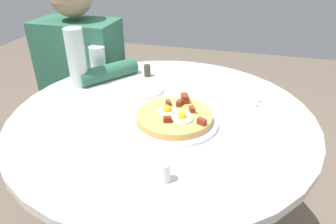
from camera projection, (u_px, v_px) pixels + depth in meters
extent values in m
cylinder|color=silver|center=(162.00, 116.00, 1.05)|extent=(1.03, 1.03, 0.03)
cylinder|color=#333338|center=(163.00, 193.00, 1.23)|extent=(0.12, 0.12, 0.70)
cube|color=#2D2D33|center=(93.00, 146.00, 1.73)|extent=(0.32, 0.28, 0.45)
cube|color=#2D664C|center=(82.00, 70.00, 1.50)|extent=(0.38, 0.22, 0.48)
cylinder|color=#2D664C|center=(108.00, 72.00, 1.27)|extent=(0.21, 0.25, 0.07)
cylinder|color=white|center=(174.00, 121.00, 0.98)|extent=(0.28, 0.28, 0.01)
cylinder|color=tan|center=(174.00, 117.00, 0.97)|extent=(0.25, 0.25, 0.02)
cylinder|color=white|center=(167.00, 111.00, 0.97)|extent=(0.06, 0.06, 0.01)
sphere|color=yellow|center=(167.00, 110.00, 0.97)|extent=(0.03, 0.03, 0.03)
cylinder|color=white|center=(182.00, 118.00, 0.93)|extent=(0.07, 0.07, 0.01)
sphere|color=yellow|center=(182.00, 116.00, 0.93)|extent=(0.03, 0.03, 0.03)
cube|color=maroon|center=(185.00, 98.00, 1.03)|extent=(0.03, 0.04, 0.03)
cube|color=brown|center=(168.00, 103.00, 1.01)|extent=(0.02, 0.03, 0.02)
cube|color=maroon|center=(167.00, 120.00, 0.91)|extent=(0.03, 0.02, 0.02)
cube|color=brown|center=(192.00, 109.00, 0.97)|extent=(0.02, 0.03, 0.02)
cube|color=brown|center=(179.00, 103.00, 1.00)|extent=(0.02, 0.03, 0.02)
cube|color=maroon|center=(202.00, 122.00, 0.90)|extent=(0.03, 0.03, 0.02)
cube|color=#387F2D|center=(197.00, 113.00, 0.96)|extent=(0.01, 0.00, 0.00)
cube|color=#387F2D|center=(168.00, 110.00, 0.97)|extent=(0.01, 0.01, 0.00)
cube|color=#387F2D|center=(166.00, 110.00, 0.98)|extent=(0.00, 0.01, 0.00)
cylinder|color=white|center=(142.00, 90.00, 1.18)|extent=(0.16, 0.16, 0.01)
cube|color=white|center=(236.00, 98.00, 1.13)|extent=(0.21, 0.19, 0.00)
cube|color=silver|center=(234.00, 98.00, 1.12)|extent=(0.17, 0.07, 0.00)
cube|color=silver|center=(238.00, 95.00, 1.14)|extent=(0.17, 0.07, 0.00)
cylinder|color=silver|center=(98.00, 61.00, 1.30)|extent=(0.07, 0.07, 0.13)
cylinder|color=silver|center=(77.00, 58.00, 1.18)|extent=(0.07, 0.07, 0.23)
cylinder|color=white|center=(165.00, 172.00, 0.73)|extent=(0.03, 0.03, 0.05)
cylinder|color=#3F3833|center=(147.00, 71.00, 1.30)|extent=(0.03, 0.03, 0.05)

